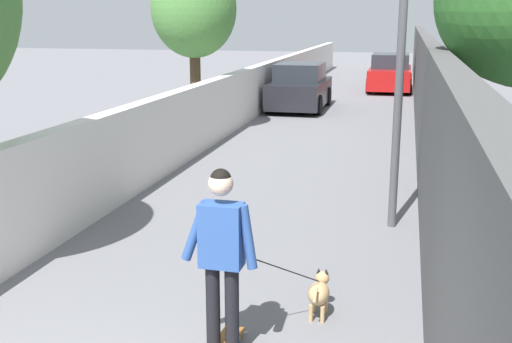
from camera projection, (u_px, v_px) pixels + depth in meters
name	position (u px, v px, depth m)	size (l,w,h in m)	color
ground_plane	(325.00, 131.00, 17.13)	(80.00, 80.00, 0.00)	slate
wall_left	(215.00, 110.00, 15.64)	(48.00, 0.30, 1.54)	silver
fence_right	(426.00, 96.00, 14.36)	(48.00, 0.30, 2.54)	#4C4C4C
tree_left_far	(194.00, 10.00, 16.18)	(2.22, 2.22, 4.52)	#473523
lamp_post	(403.00, 9.00, 8.57)	(0.36, 0.36, 4.65)	#4C4C51
person_skateboarder	(222.00, 246.00, 5.52)	(0.23, 0.71, 1.69)	black
dog	(319.00, 291.00, 6.46)	(1.26, 0.87, 1.06)	tan
car_near	(300.00, 88.00, 21.02)	(3.82, 1.80, 1.54)	black
car_far	(390.00, 74.00, 26.39)	(4.19, 1.80, 1.54)	#B71414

